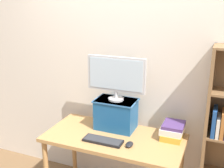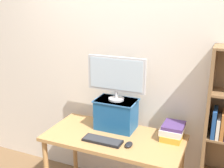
# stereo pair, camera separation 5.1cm
# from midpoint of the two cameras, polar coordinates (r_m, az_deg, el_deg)

# --- Properties ---
(back_wall) EXTENTS (7.00, 0.08, 2.60)m
(back_wall) POSITION_cam_midpoint_polar(r_m,az_deg,el_deg) (2.94, 4.26, 2.45)
(back_wall) COLOR beige
(back_wall) RESTS_ON ground_plane
(desk) EXTENTS (1.33, 0.65, 0.76)m
(desk) POSITION_cam_midpoint_polar(r_m,az_deg,el_deg) (2.79, 0.91, -12.20)
(desk) COLOR #B7844C
(desk) RESTS_ON ground_plane
(riser_box) EXTENTS (0.41, 0.27, 0.31)m
(riser_box) POSITION_cam_midpoint_polar(r_m,az_deg,el_deg) (2.84, 1.36, -6.04)
(riser_box) COLOR #195189
(riser_box) RESTS_ON desk
(computer_monitor) EXTENTS (0.59, 0.15, 0.44)m
(computer_monitor) POSITION_cam_midpoint_polar(r_m,az_deg,el_deg) (2.71, 1.41, 1.70)
(computer_monitor) COLOR #B7B7BA
(computer_monitor) RESTS_ON riser_box
(keyboard) EXTENTS (0.37, 0.13, 0.02)m
(keyboard) POSITION_cam_midpoint_polar(r_m,az_deg,el_deg) (2.65, -1.37, -11.41)
(keyboard) COLOR black
(keyboard) RESTS_ON desk
(computer_mouse) EXTENTS (0.06, 0.10, 0.04)m
(computer_mouse) POSITION_cam_midpoint_polar(r_m,az_deg,el_deg) (2.58, 4.03, -12.18)
(computer_mouse) COLOR black
(computer_mouse) RESTS_ON desk
(book_stack) EXTENTS (0.21, 0.25, 0.15)m
(book_stack) POSITION_cam_midpoint_polar(r_m,az_deg,el_deg) (2.75, 12.70, -9.35)
(book_stack) COLOR gold
(book_stack) RESTS_ON desk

